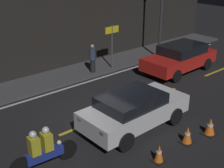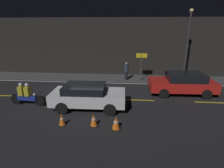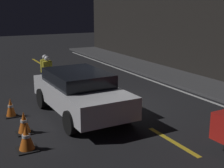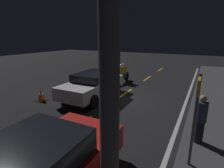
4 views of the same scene
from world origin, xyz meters
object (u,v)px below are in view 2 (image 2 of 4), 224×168
object	(u,v)px
motorcycle	(26,95)
traffic_cone_mid	(94,120)
traffic_cone_near	(62,120)
shop_sign	(141,61)
traffic_cone_far	(116,123)
pedestrian	(126,71)
sedan_white	(88,95)
street_lamp	(187,44)
taxi_red	(182,83)

from	to	relation	value
motorcycle	traffic_cone_mid	size ratio (longest dim) A/B	3.54
traffic_cone_near	shop_sign	world-z (taller)	shop_sign
traffic_cone_far	pedestrian	world-z (taller)	pedestrian
sedan_white	traffic_cone_near	distance (m)	2.23
street_lamp	shop_sign	bearing A→B (deg)	171.86
motorcycle	shop_sign	xyz separation A→B (m)	(7.17, 5.27, 1.14)
motorcycle	pedestrian	size ratio (longest dim) A/B	1.43
sedan_white	traffic_cone_near	world-z (taller)	sedan_white
taxi_red	shop_sign	bearing A→B (deg)	-45.08
traffic_cone_mid	traffic_cone_near	bearing A→B (deg)	-177.25
motorcycle	traffic_cone_near	world-z (taller)	motorcycle
shop_sign	street_lamp	distance (m)	3.67
taxi_red	shop_sign	size ratio (longest dim) A/B	1.86
sedan_white	traffic_cone_mid	size ratio (longest dim) A/B	6.84
traffic_cone_mid	traffic_cone_far	world-z (taller)	traffic_cone_far
taxi_red	traffic_cone_near	xyz separation A→B (m)	(-6.94, -4.74, -0.50)
traffic_cone_near	traffic_cone_mid	bearing A→B (deg)	2.75
shop_sign	traffic_cone_near	bearing A→B (deg)	-120.17
taxi_red	traffic_cone_mid	distance (m)	7.16
traffic_cone_mid	traffic_cone_far	size ratio (longest dim) A/B	0.97
taxi_red	street_lamp	world-z (taller)	street_lamp
sedan_white	pedestrian	world-z (taller)	pedestrian
shop_sign	traffic_cone_far	bearing A→B (deg)	-102.46
taxi_red	traffic_cone_mid	size ratio (longest dim) A/B	7.22
sedan_white	motorcycle	xyz separation A→B (m)	(-3.76, 0.03, -0.11)
sedan_white	shop_sign	xyz separation A→B (m)	(3.41, 5.29, 1.04)
traffic_cone_near	shop_sign	xyz separation A→B (m)	(4.25, 7.31, 1.51)
traffic_cone_near	taxi_red	bearing A→B (deg)	34.34
shop_sign	street_lamp	size ratio (longest dim) A/B	0.42
traffic_cone_mid	shop_sign	distance (m)	7.87
taxi_red	traffic_cone_mid	world-z (taller)	taxi_red
pedestrian	shop_sign	world-z (taller)	shop_sign
sedan_white	taxi_red	bearing A→B (deg)	22.94
traffic_cone_near	shop_sign	size ratio (longest dim) A/B	0.25
pedestrian	shop_sign	bearing A→B (deg)	-6.63
pedestrian	sedan_white	bearing A→B (deg)	-111.91
motorcycle	pedestrian	xyz separation A→B (m)	(5.95, 5.41, 0.23)
traffic_cone_near	sedan_white	bearing A→B (deg)	67.51
motorcycle	traffic_cone_mid	bearing A→B (deg)	-19.60
traffic_cone_far	shop_sign	world-z (taller)	shop_sign
sedan_white	street_lamp	world-z (taller)	street_lamp
taxi_red	shop_sign	distance (m)	3.85
taxi_red	motorcycle	distance (m)	10.23
motorcycle	street_lamp	size ratio (longest dim) A/B	0.38
traffic_cone_far	pedestrian	size ratio (longest dim) A/B	0.42
motorcycle	traffic_cone_far	bearing A→B (deg)	-17.03
sedan_white	pedestrian	xyz separation A→B (m)	(2.19, 5.43, 0.12)
taxi_red	pedestrian	bearing A→B (deg)	-36.11
sedan_white	taxi_red	world-z (taller)	taxi_red
traffic_cone_mid	taxi_red	bearing A→B (deg)	40.81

